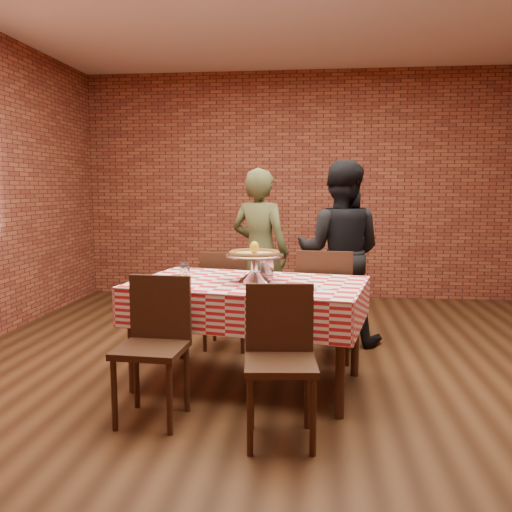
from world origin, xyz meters
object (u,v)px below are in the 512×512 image
Objects in this scene: chair_near_left at (151,351)px; pizza at (254,254)px; chair_near_right at (281,367)px; chair_far_left at (228,299)px; diner_olive at (260,253)px; water_glass_right at (184,268)px; condiment_caddy at (267,267)px; chair_far_right at (326,303)px; diner_black at (340,253)px; water_glass_left at (185,273)px; pizza_stand at (254,268)px; table at (249,334)px.

pizza is at bearing 55.16° from chair_near_left.
chair_near_right is (0.25, -0.89, -0.52)m from pizza.
chair_far_left is (0.21, 1.58, -0.00)m from chair_near_left.
diner_olive is (-0.35, 2.22, 0.37)m from chair_near_right.
water_glass_right is 0.07× the size of diner_olive.
chair_near_left is 2.12m from diner_olive.
pizza is at bearing 99.50° from chair_near_right.
condiment_caddy is 0.84m from chair_far_left.
water_glass_right is 0.12× the size of chair_far_right.
condiment_caddy is at bearing 67.60° from diner_black.
water_glass_left is 0.12× the size of chair_near_right.
chair_far_right is at bearing 52.15° from pizza_stand.
water_glass_right is at bearing 47.70° from diner_black.
water_glass_left is at bearing 89.27° from chair_near_left.
chair_far_left is (-0.41, 0.62, -0.39)m from condiment_caddy.
table is 1.83× the size of chair_near_right.
pizza is 0.39× the size of chair_far_right.
water_glass_left is 1.00× the size of water_glass_right.
pizza_stand is at bearing 1.61° from water_glass_left.
pizza_stand is 0.46× the size of chair_far_right.
chair_far_left is (0.23, 0.65, -0.37)m from water_glass_right.
diner_black is (0.65, 1.17, -0.12)m from pizza.
water_glass_right is 0.12× the size of chair_near_left.
pizza is 1.03m from chair_near_left.
water_glass_left is at bearing 94.93° from diner_olive.
water_glass_right is 1.44m from chair_near_right.
chair_far_right is at bearing 170.55° from chair_far_left.
water_glass_right is 0.06× the size of diner_black.
water_glass_left is 0.12× the size of chair_far_right.
chair_far_right is (0.56, 0.69, 0.09)m from table.
condiment_caddy is at bearing 67.74° from table.
condiment_caddy is (0.07, 0.26, -0.13)m from pizza.
table is 1.45m from diner_black.
water_glass_right is 0.12× the size of chair_far_left.
condiment_caddy is 0.16× the size of chair_near_left.
chair_near_right is at bearing -9.84° from chair_near_left.
pizza_stand is 0.50m from water_glass_left.
chair_far_left is 0.63m from diner_olive.
chair_near_left reaches higher than water_glass_left.
chair_far_left is (-0.59, 1.76, 0.00)m from chair_near_right.
diner_black is at bearing -99.07° from chair_far_right.
table is 0.89m from chair_far_right.
chair_far_left is 0.95× the size of chair_far_right.
water_glass_right is (-0.53, 0.24, 0.44)m from table.
chair_far_right is at bearing 85.64° from diner_black.
pizza_stand is 1.01m from chair_near_right.
diner_olive is at bearing 94.30° from pizza.
diner_olive reaches higher than chair_near_right.
water_glass_right is 0.12× the size of chair_near_right.
condiment_caddy reaches higher than chair_far_left.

